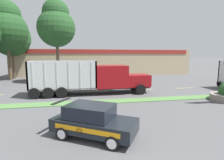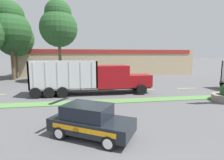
% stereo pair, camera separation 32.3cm
% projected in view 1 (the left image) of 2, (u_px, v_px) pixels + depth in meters
% --- Properties ---
extents(grass_verge, '(120.00, 1.35, 0.06)m').
position_uv_depth(grass_verge, '(97.00, 102.00, 14.88)').
color(grass_verge, '#517F42').
rests_on(grass_verge, ground_plane).
extents(centre_line_3, '(2.40, 0.14, 0.01)m').
position_uv_depth(centre_line_3, '(46.00, 93.00, 18.55)').
color(centre_line_3, yellow).
rests_on(centre_line_3, ground_plane).
extents(centre_line_4, '(2.40, 0.14, 0.01)m').
position_uv_depth(centre_line_4, '(97.00, 91.00, 19.53)').
color(centre_line_4, yellow).
rests_on(centre_line_4, ground_plane).
extents(centre_line_5, '(2.40, 0.14, 0.01)m').
position_uv_depth(centre_line_5, '(143.00, 90.00, 20.50)').
color(centre_line_5, yellow).
rests_on(centre_line_5, ground_plane).
extents(centre_line_6, '(2.40, 0.14, 0.01)m').
position_uv_depth(centre_line_6, '(185.00, 88.00, 21.47)').
color(centre_line_6, yellow).
rests_on(centre_line_6, ground_plane).
extents(centre_line_7, '(2.40, 0.14, 0.01)m').
position_uv_depth(centre_line_7, '(223.00, 87.00, 22.45)').
color(centre_line_7, yellow).
rests_on(centre_line_7, ground_plane).
extents(dump_truck_lead, '(12.13, 2.84, 3.49)m').
position_uv_depth(dump_truck_lead, '(101.00, 79.00, 18.18)').
color(dump_truck_lead, black).
rests_on(dump_truck_lead, ground_plane).
extents(rally_car, '(4.39, 3.65, 1.63)m').
position_uv_depth(rally_car, '(93.00, 120.00, 8.50)').
color(rally_car, black).
rests_on(rally_car, ground_plane).
extents(store_building_backdrop, '(35.65, 12.10, 5.18)m').
position_uv_depth(store_building_backdrop, '(103.00, 62.00, 39.88)').
color(store_building_backdrop, tan).
rests_on(store_building_backdrop, ground_plane).
extents(tree_behind_left, '(5.39, 5.39, 11.93)m').
position_uv_depth(tree_behind_left, '(56.00, 24.00, 25.10)').
color(tree_behind_left, brown).
rests_on(tree_behind_left, ground_plane).
extents(tree_behind_centre, '(6.16, 6.16, 11.53)m').
position_uv_depth(tree_behind_centre, '(11.00, 34.00, 29.27)').
color(tree_behind_centre, brown).
rests_on(tree_behind_centre, ground_plane).
extents(tree_behind_far_right, '(6.26, 6.26, 12.51)m').
position_uv_depth(tree_behind_far_right, '(7.00, 27.00, 27.21)').
color(tree_behind_far_right, brown).
rests_on(tree_behind_far_right, ground_plane).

